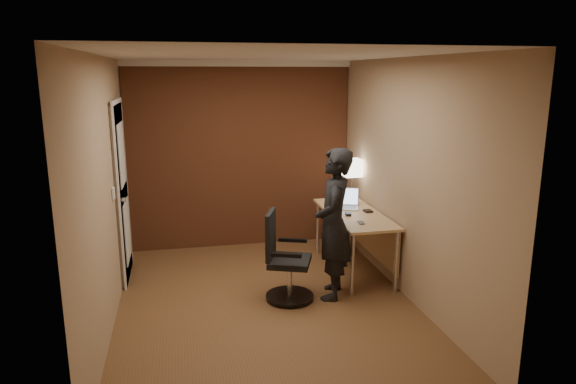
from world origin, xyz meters
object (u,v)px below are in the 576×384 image
Objects in this scene: desk at (360,222)px; mouse at (348,214)px; person at (334,224)px; phone at (361,223)px; wallet at (368,211)px; desk_lamp at (352,168)px; laptop at (345,202)px; office_chair at (284,262)px.

mouse is (-0.18, -0.11, 0.14)m from desk.
desk is 0.84m from person.
phone is 1.05× the size of wallet.
phone is (0.04, -0.33, -0.01)m from mouse.
phone is (-0.14, -0.44, 0.13)m from desk.
mouse is at bearing -111.76° from desk_lamp.
laptop is at bearing 110.77° from desk.
office_chair is (-0.91, -0.18, -0.32)m from phone.
wallet is at bearing 155.83° from person.
phone is at bearing 138.03° from person.
person reaches higher than wallet.
office_chair is (-1.05, -0.61, -0.19)m from desk.
desk is 2.80× the size of desk_lamp.
phone is at bearing -119.26° from wallet.
mouse is 0.87× the size of phone.
person reaches higher than phone.
desk is at bearing -99.23° from desk_lamp.
desk_lamp is at bearing 80.77° from desk.
person reaches higher than laptop.
mouse reaches higher than phone.
desk is 0.82m from desk_lamp.
desk_lamp is at bearing 173.85° from person.
laptop reaches higher than office_chair.
person is at bearing -134.76° from wallet.
person is at bearing -129.62° from desk.
desk_lamp is at bearing 84.49° from phone.
desk is at bearing 30.23° from office_chair.
wallet is at bearing -90.23° from desk_lamp.
person is at bearing -144.94° from phone.
wallet is at bearing 29.39° from mouse.
laptop is at bearing 87.28° from mouse.
laptop reaches higher than phone.
mouse is 0.06× the size of person.
person reaches higher than desk_lamp.
desk is at bearing -69.23° from laptop.
phone is at bearing -93.56° from laptop.
person reaches higher than desk.
desk is 0.94× the size of person.
laptop is 3.64× the size of wallet.
desk_lamp is 4.65× the size of phone.
mouse is 0.91× the size of wallet.
desk_lamp is 0.33× the size of person.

